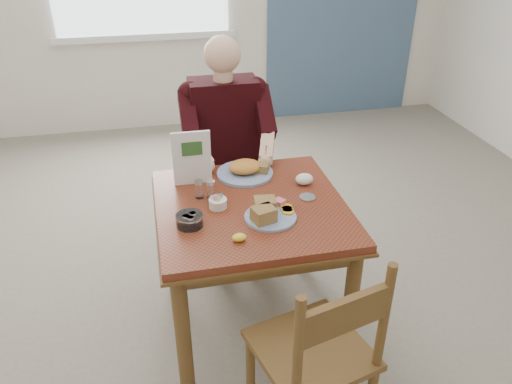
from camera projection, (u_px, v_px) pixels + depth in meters
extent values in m
plane|color=#70695A|center=(252.00, 320.00, 2.77)|extent=(6.00, 6.00, 0.00)
ellipsoid|color=yellow|center=(239.00, 237.00, 2.13)|extent=(0.07, 0.05, 0.03)
ellipsoid|color=white|center=(304.00, 179.00, 2.56)|extent=(0.11, 0.10, 0.06)
cylinder|color=silver|center=(307.00, 197.00, 2.44)|extent=(0.10, 0.10, 0.01)
cube|color=white|center=(146.00, 37.00, 4.75)|extent=(1.72, 0.04, 0.06)
cube|color=maroon|center=(251.00, 208.00, 2.41)|extent=(0.90, 0.90, 0.04)
cube|color=brown|center=(251.00, 212.00, 2.42)|extent=(0.92, 0.92, 0.01)
cylinder|color=brown|center=(183.00, 335.00, 2.19)|extent=(0.07, 0.07, 0.71)
cylinder|color=brown|center=(350.00, 309.00, 2.34)|extent=(0.07, 0.07, 0.71)
cylinder|color=brown|center=(171.00, 236.00, 2.85)|extent=(0.07, 0.07, 0.71)
cylinder|color=brown|center=(301.00, 220.00, 3.00)|extent=(0.07, 0.07, 0.71)
cube|color=brown|center=(270.00, 268.00, 2.11)|extent=(0.80, 0.03, 0.08)
cube|color=brown|center=(237.00, 183.00, 2.77)|extent=(0.80, 0.03, 0.08)
cube|color=brown|center=(171.00, 229.00, 2.37)|extent=(0.03, 0.80, 0.08)
cube|color=brown|center=(327.00, 211.00, 2.52)|extent=(0.03, 0.80, 0.08)
cylinder|color=brown|center=(204.00, 233.00, 3.11)|extent=(0.04, 0.04, 0.45)
cylinder|color=brown|center=(260.00, 226.00, 3.18)|extent=(0.04, 0.04, 0.45)
cylinder|color=brown|center=(198.00, 204.00, 3.41)|extent=(0.04, 0.04, 0.45)
cylinder|color=brown|center=(249.00, 199.00, 3.48)|extent=(0.04, 0.04, 0.45)
cube|color=brown|center=(227.00, 183.00, 3.18)|extent=(0.42, 0.42, 0.03)
cylinder|color=brown|center=(193.00, 141.00, 3.18)|extent=(0.04, 0.04, 0.50)
cylinder|color=brown|center=(248.00, 136.00, 3.25)|extent=(0.04, 0.04, 0.50)
cube|color=brown|center=(221.00, 124.00, 3.16)|extent=(0.38, 0.03, 0.14)
cylinder|color=brown|center=(251.00, 375.00, 2.17)|extent=(0.05, 0.05, 0.45)
cylinder|color=brown|center=(320.00, 346.00, 2.31)|extent=(0.05, 0.05, 0.45)
cube|color=brown|center=(311.00, 349.00, 1.98)|extent=(0.51, 0.51, 0.03)
cylinder|color=brown|center=(298.00, 355.00, 1.65)|extent=(0.04, 0.04, 0.50)
cylinder|color=brown|center=(384.00, 320.00, 1.79)|extent=(0.04, 0.04, 0.50)
cube|color=brown|center=(345.00, 315.00, 1.67)|extent=(0.38, 0.12, 0.14)
cube|color=gray|center=(213.00, 183.00, 3.02)|extent=(0.13, 0.38, 0.12)
cube|color=gray|center=(246.00, 180.00, 3.06)|extent=(0.13, 0.38, 0.12)
cube|color=gray|center=(220.00, 241.00, 3.01)|extent=(0.10, 0.10, 0.48)
cube|color=gray|center=(252.00, 237.00, 3.05)|extent=(0.10, 0.10, 0.48)
cube|color=black|center=(224.00, 126.00, 3.02)|extent=(0.40, 0.22, 0.58)
sphere|color=black|center=(190.00, 94.00, 2.87)|extent=(0.15, 0.15, 0.15)
sphere|color=black|center=(255.00, 89.00, 2.94)|extent=(0.15, 0.15, 0.15)
cylinder|color=#E3AF90|center=(223.00, 77.00, 2.85)|extent=(0.11, 0.11, 0.08)
sphere|color=#E3AF90|center=(222.00, 54.00, 2.78)|extent=(0.21, 0.21, 0.21)
cube|color=black|center=(188.00, 117.00, 2.82)|extent=(0.09, 0.29, 0.27)
cube|color=black|center=(264.00, 111.00, 2.90)|extent=(0.09, 0.29, 0.27)
sphere|color=black|center=(192.00, 142.00, 2.77)|extent=(0.09, 0.09, 0.09)
sphere|color=black|center=(269.00, 135.00, 2.85)|extent=(0.09, 0.09, 0.09)
cube|color=#E3AF90|center=(199.00, 154.00, 2.72)|extent=(0.14, 0.23, 0.14)
cube|color=#E3AF90|center=(267.00, 147.00, 2.79)|extent=(0.14, 0.23, 0.14)
sphere|color=#E3AF90|center=(207.00, 166.00, 2.66)|extent=(0.08, 0.08, 0.08)
sphere|color=#E3AF90|center=(266.00, 160.00, 2.72)|extent=(0.08, 0.08, 0.08)
cylinder|color=silver|center=(266.00, 152.00, 2.70)|extent=(0.01, 0.05, 0.12)
cylinder|color=white|center=(270.00, 217.00, 2.29)|extent=(0.27, 0.27, 0.01)
cube|color=tan|center=(264.00, 214.00, 2.23)|extent=(0.12, 0.11, 0.07)
cube|color=tan|center=(265.00, 205.00, 2.30)|extent=(0.11, 0.09, 0.07)
cylinder|color=#FFA61A|center=(288.00, 212.00, 2.31)|extent=(0.06, 0.06, 0.01)
cylinder|color=#FFA61A|center=(287.00, 209.00, 2.32)|extent=(0.07, 0.07, 0.01)
cylinder|color=#FFA61A|center=(286.00, 207.00, 2.34)|extent=(0.08, 0.08, 0.01)
cube|color=#E76D7D|center=(280.00, 202.00, 2.37)|extent=(0.07, 0.07, 0.02)
cylinder|color=white|center=(245.00, 173.00, 2.66)|extent=(0.39, 0.39, 0.02)
ellipsoid|color=gold|center=(245.00, 167.00, 2.64)|extent=(0.22, 0.20, 0.06)
cube|color=tan|center=(258.00, 167.00, 2.65)|extent=(0.13, 0.11, 0.04)
cylinder|color=white|center=(218.00, 203.00, 2.36)|extent=(0.11, 0.11, 0.04)
cube|color=pink|center=(216.00, 198.00, 2.34)|extent=(0.03, 0.03, 0.02)
cube|color=#6699D8|center=(219.00, 196.00, 2.36)|extent=(0.03, 0.01, 0.02)
cube|color=#EAD159|center=(219.00, 199.00, 2.34)|extent=(0.03, 0.03, 0.02)
cube|color=white|center=(214.00, 197.00, 2.35)|extent=(0.03, 0.02, 0.02)
cylinder|color=white|center=(199.00, 191.00, 2.43)|extent=(0.05, 0.05, 0.08)
cylinder|color=silver|center=(199.00, 182.00, 2.41)|extent=(0.05, 0.05, 0.02)
cylinder|color=white|center=(211.00, 191.00, 2.43)|extent=(0.05, 0.05, 0.08)
cylinder|color=silver|center=(210.00, 182.00, 2.41)|extent=(0.05, 0.05, 0.02)
cylinder|color=white|center=(190.00, 220.00, 2.22)|extent=(0.14, 0.14, 0.06)
cylinder|color=white|center=(186.00, 217.00, 2.21)|extent=(0.03, 0.03, 0.02)
cylinder|color=white|center=(193.00, 215.00, 2.23)|extent=(0.03, 0.03, 0.02)
cylinder|color=white|center=(190.00, 219.00, 2.20)|extent=(0.03, 0.03, 0.02)
cube|color=white|center=(192.00, 158.00, 2.51)|extent=(0.19, 0.02, 0.29)
cube|color=#2D5926|center=(192.00, 149.00, 2.48)|extent=(0.10, 0.01, 0.07)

